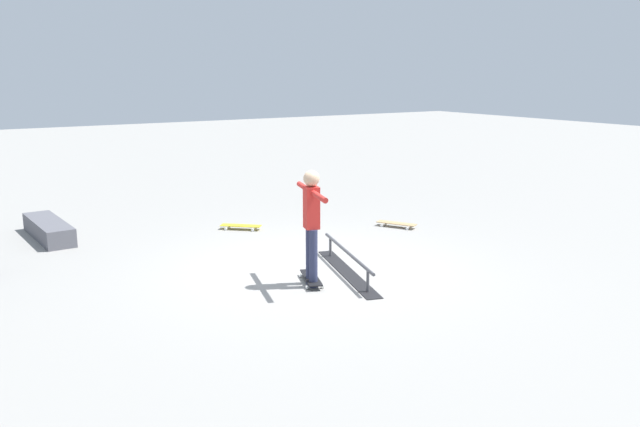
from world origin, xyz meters
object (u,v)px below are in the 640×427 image
Objects in this scene: loose_skateboard_natural at (397,224)px; grind_rail at (347,263)px; skate_ledge at (49,229)px; skateboard_main at (311,278)px; skater_main at (312,219)px; loose_skateboard_yellow at (241,226)px.

grind_rail is at bearing 98.38° from loose_skateboard_natural.
skateboard_main is (-4.83, -2.78, -0.09)m from skate_ledge.
skater_main is at bearing -151.02° from skate_ledge.
grind_rail is 3.44m from loose_skateboard_yellow.
skater_main is 0.92m from skateboard_main.
skate_ledge reaches higher than loose_skateboard_yellow.
skater_main reaches higher than skateboard_main.
skater_main is at bearing 122.97° from loose_skateboard_yellow.
grind_rail is 3.09× the size of loose_skateboard_natural.
grind_rail is 1.45× the size of skater_main.
loose_skateboard_natural is (1.95, -2.54, -0.08)m from grind_rail.
skate_ledge is 1.16× the size of skater_main.
grind_rail reaches higher than loose_skateboard_natural.
skater_main is at bearing 93.91° from loose_skateboard_natural.
skater_main reaches higher than loose_skateboard_natural.
skate_ledge is 6.65m from loose_skateboard_natural.
loose_skateboard_yellow is at bearing -173.62° from skater_main.
grind_rail is 3.38× the size of loose_skateboard_yellow.
skate_ledge is at bearing -135.38° from skater_main.
loose_skateboard_yellow is (3.54, -0.54, 0.00)m from skateboard_main.
skate_ledge is 5.58m from skateboard_main.
grind_rail reaches higher than skate_ledge.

